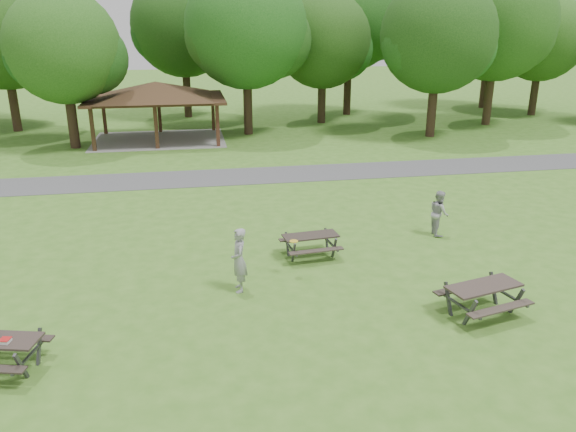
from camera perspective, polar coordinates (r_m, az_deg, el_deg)
The scene contains 18 objects.
ground at distance 15.46m, azimuth -1.04°, elevation -9.65°, with size 160.00×160.00×0.00m, color #3E7020.
asphalt_path at distance 28.44m, azimuth -5.57°, elevation 4.01°, with size 120.00×3.20×0.02m, color #464648.
pavilion at distance 37.66m, azimuth -13.28°, elevation 12.10°, with size 8.60×7.01×3.76m.
tree_row_c at distance 44.00m, azimuth -26.86°, elevation 16.15°, with size 8.19×7.80×10.67m.
tree_row_d at distance 36.56m, azimuth -21.71°, elevation 15.36°, with size 6.93×6.60×9.27m.
tree_row_e at distance 38.62m, azimuth -4.13°, elevation 18.26°, with size 8.40×8.00×11.02m.
tree_row_f at distance 43.14m, azimuth 3.67°, elevation 17.13°, with size 7.35×7.00×9.55m.
tree_row_g at distance 38.94m, azimuth 15.10°, elevation 17.02°, with size 7.77×7.40×10.25m.
tree_row_h at distance 44.79m, azimuth 20.56°, elevation 17.61°, with size 8.61×8.20×11.37m.
tree_row_i at distance 50.93m, azimuth 24.44°, elevation 15.94°, with size 7.14×6.80×9.52m.
tree_deep_b at distance 46.39m, azimuth -10.45°, elevation 18.31°, with size 8.40×8.00×11.13m.
tree_deep_c at distance 47.27m, azimuth 6.41°, elevation 19.19°, with size 8.82×8.40×11.90m.
tree_deep_d at distance 53.72m, azimuth 20.02°, elevation 17.77°, with size 8.40×8.00×11.27m.
picnic_table_middle at distance 18.62m, azimuth 2.31°, elevation -2.46°, with size 1.96×1.64×0.79m.
picnic_table_far at distance 15.90m, azimuth 19.22°, elevation -7.31°, with size 2.36×2.07×0.88m.
frisbee_in_flight at distance 17.05m, azimuth 0.60°, elevation -2.58°, with size 0.31×0.31×0.02m.
frisbee_thrower at distance 16.22m, azimuth -5.00°, elevation -4.49°, with size 0.70×0.46×1.91m, color gray.
frisbee_catcher at distance 21.15m, azimuth 15.09°, elevation 0.31°, with size 0.81×0.63×1.67m, color #9E9EA0.
Camera 1 is at (-2.12, -13.35, 7.50)m, focal length 35.00 mm.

